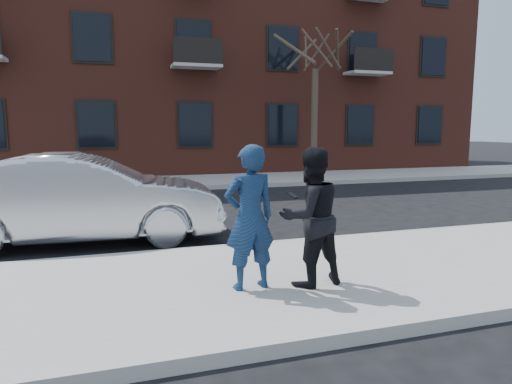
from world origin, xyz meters
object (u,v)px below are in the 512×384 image
object	(u,v)px
man_hoodie	(250,218)
man_peacoat	(311,217)
street_tree	(316,38)
silver_sedan	(83,199)

from	to	relation	value
man_hoodie	man_peacoat	world-z (taller)	man_hoodie
street_tree	man_hoodie	distance (m)	13.83
street_tree	man_peacoat	bearing A→B (deg)	-115.02
street_tree	man_hoodie	size ratio (longest dim) A/B	3.88
silver_sedan	man_hoodie	size ratio (longest dim) A/B	2.82
man_peacoat	street_tree	bearing A→B (deg)	-123.95
street_tree	man_hoodie	world-z (taller)	street_tree
man_hoodie	man_peacoat	bearing A→B (deg)	166.20
silver_sedan	man_peacoat	distance (m)	4.62
street_tree	man_hoodie	bearing A→B (deg)	-118.18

